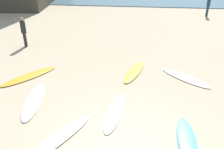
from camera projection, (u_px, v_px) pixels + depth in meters
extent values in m
plane|color=tan|center=(126.00, 146.00, 6.46)|extent=(120.00, 120.00, 0.00)
ellipsoid|color=beige|center=(185.00, 78.00, 9.96)|extent=(2.11, 2.01, 0.06)
ellipsoid|color=orange|center=(30.00, 76.00, 10.09)|extent=(1.96, 2.39, 0.08)
ellipsoid|color=silver|center=(115.00, 111.00, 7.83)|extent=(0.79, 2.41, 0.06)
ellipsoid|color=silver|center=(34.00, 100.00, 8.41)|extent=(0.99, 2.58, 0.07)
ellipsoid|color=#4EA2DC|center=(187.00, 141.00, 6.56)|extent=(0.56, 2.11, 0.07)
ellipsoid|color=yellow|center=(134.00, 72.00, 10.44)|extent=(1.13, 2.34, 0.09)
ellipsoid|color=white|center=(60.00, 137.00, 6.72)|extent=(1.69, 2.48, 0.08)
cylinder|color=#1E3342|center=(207.00, 12.00, 19.73)|extent=(0.14, 0.14, 0.84)
cylinder|color=#1E3342|center=(207.00, 11.00, 19.91)|extent=(0.14, 0.14, 0.84)
cylinder|color=#1E3342|center=(209.00, 2.00, 19.47)|extent=(0.28, 0.28, 0.70)
cylinder|color=black|center=(25.00, 39.00, 13.37)|extent=(0.14, 0.14, 0.80)
cylinder|color=black|center=(25.00, 40.00, 13.20)|extent=(0.14, 0.14, 0.80)
cylinder|color=black|center=(23.00, 27.00, 12.95)|extent=(0.35, 0.35, 0.66)
sphere|color=#9E7051|center=(22.00, 19.00, 12.75)|extent=(0.22, 0.22, 0.22)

